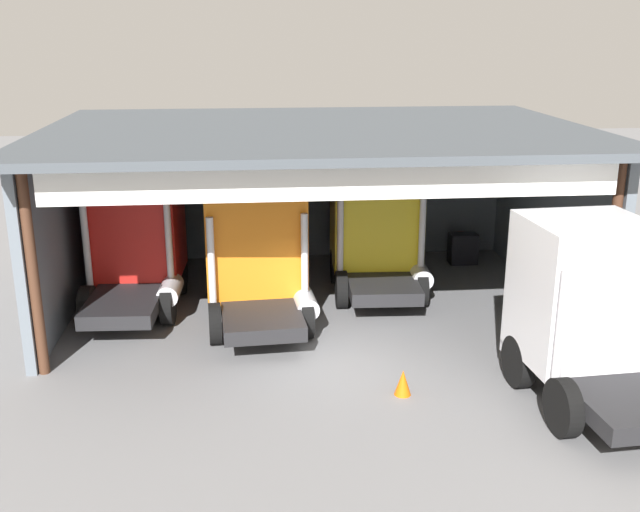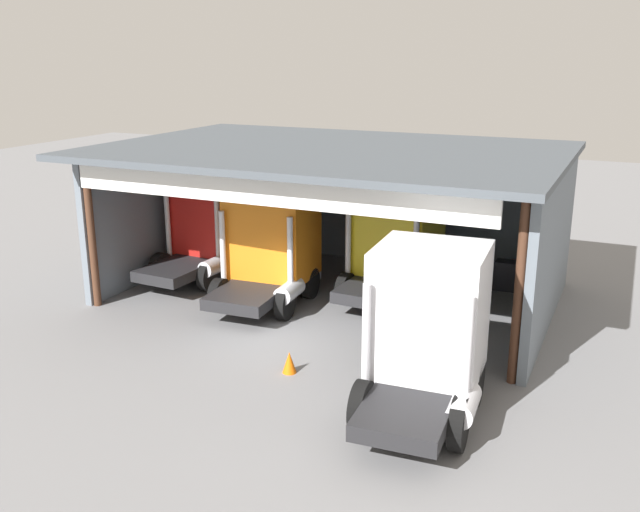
{
  "view_description": "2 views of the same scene",
  "coord_description": "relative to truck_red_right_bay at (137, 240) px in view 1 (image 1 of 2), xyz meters",
  "views": [
    {
      "loc": [
        -1.8,
        -15.49,
        7.42
      ],
      "look_at": [
        0.0,
        3.04,
        1.67
      ],
      "focal_mm": 41.36,
      "sensor_mm": 36.0,
      "label": 1
    },
    {
      "loc": [
        8.77,
        -16.07,
        7.83
      ],
      "look_at": [
        0.0,
        3.04,
        1.67
      ],
      "focal_mm": 39.28,
      "sensor_mm": 36.0,
      "label": 2
    }
  ],
  "objects": [
    {
      "name": "oil_drum",
      "position": [
        10.17,
        3.06,
        -1.39
      ],
      "size": [
        0.58,
        0.58,
        0.94
      ],
      "primitive_type": "cylinder",
      "color": "#B21E19",
      "rests_on": "ground"
    },
    {
      "name": "truck_white_yard_outside",
      "position": [
        9.91,
        -6.51,
        0.13
      ],
      "size": [
        2.72,
        4.43,
        3.79
      ],
      "rotation": [
        0.0,
        0.0,
        0.06
      ],
      "color": "white",
      "rests_on": "ground"
    },
    {
      "name": "truck_yellow_center_left_bay",
      "position": [
        6.79,
        0.46,
        -0.14
      ],
      "size": [
        2.73,
        4.47,
        3.2
      ],
      "rotation": [
        0.0,
        0.0,
        -0.05
      ],
      "color": "yellow",
      "rests_on": "ground"
    },
    {
      "name": "ground_plane",
      "position": [
        4.95,
        -4.43,
        -1.85
      ],
      "size": [
        80.0,
        80.0,
        0.0
      ],
      "primitive_type": "plane",
      "color": "slate",
      "rests_on": "ground"
    },
    {
      "name": "truck_red_right_bay",
      "position": [
        0.0,
        0.0,
        0.0
      ],
      "size": [
        2.61,
        4.95,
        3.55
      ],
      "rotation": [
        0.0,
        0.0,
        -0.05
      ],
      "color": "red",
      "rests_on": "ground"
    },
    {
      "name": "traffic_cone",
      "position": [
        6.26,
        -6.09,
        -1.57
      ],
      "size": [
        0.36,
        0.36,
        0.56
      ],
      "primitive_type": "cone",
      "color": "orange",
      "rests_on": "ground"
    },
    {
      "name": "tool_cart",
      "position": [
        10.1,
        2.79,
        -1.35
      ],
      "size": [
        0.9,
        0.6,
        1.0
      ],
      "primitive_type": "cube",
      "color": "black",
      "rests_on": "ground"
    },
    {
      "name": "truck_orange_center_bay",
      "position": [
        3.27,
        -1.54,
        0.0
      ],
      "size": [
        2.89,
        4.44,
        3.54
      ],
      "rotation": [
        0.0,
        0.0,
        0.06
      ],
      "color": "orange",
      "rests_on": "ground"
    },
    {
      "name": "workshop_shed",
      "position": [
        4.95,
        0.56,
        1.65
      ],
      "size": [
        14.16,
        10.0,
        4.98
      ],
      "color": "slate",
      "rests_on": "ground"
    }
  ]
}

